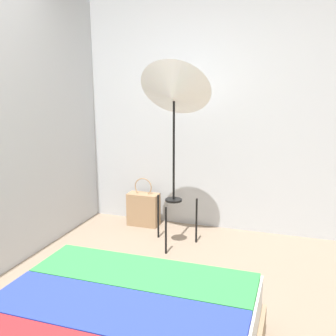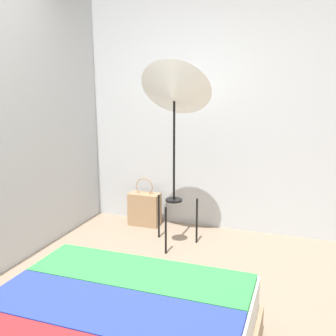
{
  "view_description": "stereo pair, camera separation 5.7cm",
  "coord_description": "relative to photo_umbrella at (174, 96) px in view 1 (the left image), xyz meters",
  "views": [
    {
      "loc": [
        0.94,
        -1.98,
        1.59
      ],
      "look_at": [
        -0.17,
        1.35,
        0.82
      ],
      "focal_mm": 42.0,
      "sensor_mm": 36.0,
      "label": 1
    },
    {
      "loc": [
        1.0,
        -1.97,
        1.59
      ],
      "look_at": [
        -0.17,
        1.35,
        0.82
      ],
      "focal_mm": 42.0,
      "sensor_mm": 36.0,
      "label": 2
    }
  ],
  "objects": [
    {
      "name": "wall_back",
      "position": [
        0.17,
        0.63,
        -0.16
      ],
      "size": [
        8.0,
        0.05,
        2.6
      ],
      "color": "#B7BCC1",
      "rests_on": "ground_plane"
    },
    {
      "name": "wall_side_left",
      "position": [
        -1.2,
        -0.52,
        -0.16
      ],
      "size": [
        0.05,
        8.0,
        2.6
      ],
      "color": "#B7BCC1",
      "rests_on": "ground_plane"
    },
    {
      "name": "photo_umbrella",
      "position": [
        0.0,
        0.0,
        0.0
      ],
      "size": [
        0.68,
        0.56,
        1.78
      ],
      "color": "black",
      "rests_on": "ground_plane"
    },
    {
      "name": "tote_bag",
      "position": [
        -0.49,
        0.41,
        -1.27
      ],
      "size": [
        0.35,
        0.17,
        0.55
      ],
      "color": "#9E7A56",
      "rests_on": "ground_plane"
    }
  ]
}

